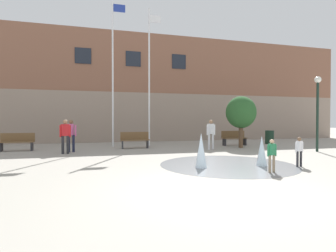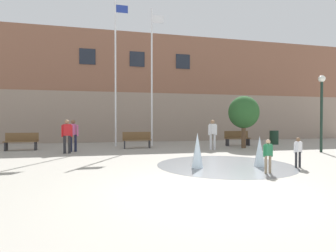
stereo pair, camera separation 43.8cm
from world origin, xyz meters
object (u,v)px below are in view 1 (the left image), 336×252
at_px(adult_in_red, 211,132).
at_px(flagpole_left, 113,68).
at_px(park_bench_under_right_flagpole, 17,142).
at_px(flagpole_right, 150,73).
at_px(park_bench_near_trashcan, 135,140).
at_px(lamp_post_right_lane, 318,102).
at_px(park_bench_far_right, 234,138).
at_px(street_tree_near_building, 241,113).
at_px(adult_watching, 71,133).
at_px(adult_near_bench, 65,134).
at_px(child_with_pink_shirt, 272,153).
at_px(child_running, 299,149).
at_px(trash_can, 269,137).

relative_size(adult_in_red, flagpole_left, 0.18).
xyz_separation_m(park_bench_under_right_flagpole, flagpole_right, (7.08, 1.09, 4.01)).
distance_m(park_bench_under_right_flagpole, park_bench_near_trashcan, 5.99).
bearing_deg(lamp_post_right_lane, flagpole_right, 144.68).
height_order(park_bench_far_right, street_tree_near_building, street_tree_near_building).
height_order(flagpole_left, street_tree_near_building, flagpole_left).
xyz_separation_m(park_bench_near_trashcan, adult_watching, (-3.28, -1.01, 0.45)).
bearing_deg(adult_watching, adult_near_bench, 174.32).
distance_m(flagpole_right, street_tree_near_building, 5.99).
xyz_separation_m(park_bench_under_right_flagpole, adult_near_bench, (2.52, -1.90, 0.45)).
xyz_separation_m(park_bench_far_right, lamp_post_right_lane, (2.32, -4.10, 1.98)).
height_order(park_bench_near_trashcan, adult_watching, adult_watching).
xyz_separation_m(child_with_pink_shirt, adult_watching, (-6.23, 7.02, 0.35)).
xyz_separation_m(adult_watching, flagpole_left, (2.17, 2.29, 3.76)).
relative_size(park_bench_far_right, flagpole_right, 0.19).
distance_m(park_bench_under_right_flagpole, flagpole_right, 8.21).
bearing_deg(park_bench_near_trashcan, adult_in_red, -24.33).
bearing_deg(child_running, park_bench_near_trashcan, -81.28).
bearing_deg(child_with_pink_shirt, adult_near_bench, 113.39).
height_order(park_bench_under_right_flagpole, street_tree_near_building, street_tree_near_building).
xyz_separation_m(child_with_pink_shirt, child_running, (1.52, 0.63, 0.00)).
height_order(park_bench_far_right, child_running, child_running).
bearing_deg(park_bench_far_right, adult_watching, -173.37).
distance_m(park_bench_under_right_flagpole, lamp_post_right_lane, 15.27).
height_order(child_running, adult_in_red, adult_in_red).
distance_m(park_bench_under_right_flagpole, adult_in_red, 10.03).
height_order(lamp_post_right_lane, trash_can, lamp_post_right_lane).
relative_size(adult_watching, trash_can, 1.77).
bearing_deg(lamp_post_right_lane, trash_can, 83.87).
distance_m(park_bench_under_right_flagpole, trash_can, 15.02).
bearing_deg(child_with_pink_shirt, park_bench_near_trashcan, 88.10).
bearing_deg(park_bench_under_right_flagpole, flagpole_left, 12.55).
bearing_deg(flagpole_left, park_bench_near_trashcan, -49.15).
height_order(park_bench_under_right_flagpole, trash_can, park_bench_under_right_flagpole).
relative_size(child_running, flagpole_right, 0.12).
height_order(park_bench_near_trashcan, child_with_pink_shirt, child_with_pink_shirt).
height_order(park_bench_near_trashcan, adult_in_red, adult_in_red).
bearing_deg(adult_watching, park_bench_under_right_flagpole, 75.45).
height_order(park_bench_near_trashcan, lamp_post_right_lane, lamp_post_right_lane).
bearing_deg(child_with_pink_shirt, child_running, 0.31).
bearing_deg(child_with_pink_shirt, flagpole_left, 91.49).
bearing_deg(street_tree_near_building, trash_can, 28.21).
relative_size(park_bench_under_right_flagpole, adult_watching, 1.01).
bearing_deg(child_with_pink_shirt, lamp_post_right_lane, 13.56).
bearing_deg(adult_near_bench, park_bench_under_right_flagpole, 121.08).
height_order(adult_in_red, flagpole_left, flagpole_left).
relative_size(park_bench_under_right_flagpole, flagpole_right, 0.19).
bearing_deg(flagpole_right, trash_can, -6.42).
xyz_separation_m(park_bench_under_right_flagpole, lamp_post_right_lane, (14.55, -4.20, 1.98)).
bearing_deg(park_bench_far_right, adult_near_bench, -169.48).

